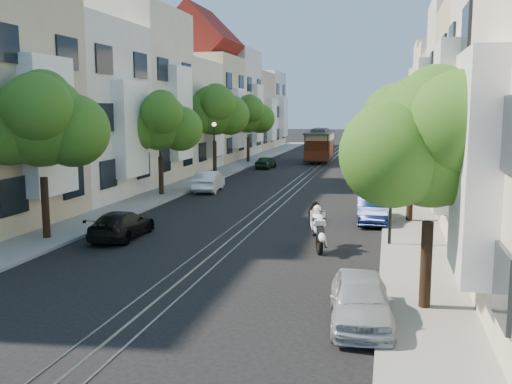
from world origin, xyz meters
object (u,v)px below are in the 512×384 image
Objects in this scene: tree_w_b at (161,123)px; parked_car_w_near at (122,225)px; parked_car_w_mid at (209,181)px; parked_car_w_far at (266,162)px; cable_car at (320,144)px; tree_w_a at (42,123)px; parked_car_e_far at (367,172)px; tree_e_c at (407,119)px; lamp_west at (214,142)px; tree_e_b at (414,121)px; parked_car_e_near at (361,299)px; sportbike_rider at (318,225)px; tree_e_d at (403,113)px; tree_w_c at (215,111)px; tree_w_d at (249,115)px; lamp_east at (392,173)px; tree_e_a at (434,144)px; parked_car_e_mid at (372,209)px.

tree_w_b reaches higher than parked_car_w_near.
parked_car_w_mid reaches higher than parked_car_w_far.
cable_car is 2.46× the size of parked_car_w_far.
tree_w_a is 0.85× the size of cable_car.
parked_car_e_far is at bearing 43.85° from tree_w_b.
tree_e_c is 1.04× the size of tree_w_b.
tree_w_b is 1.51× the size of lamp_west.
tree_e_b reaches higher than parked_car_e_far.
parked_car_e_near is 0.91× the size of parked_car_e_far.
tree_e_c is at bearing -68.50° from cable_car.
tree_e_c is at bearing -68.48° from parked_car_e_far.
tree_e_b reaches higher than tree_w_b.
sportbike_rider is (10.80, -11.17, -3.42)m from tree_w_b.
tree_e_d is (0.00, 11.00, 0.27)m from tree_e_c.
tree_e_b is at bearing -19.15° from tree_w_b.
tree_w_c is 15.54m from cable_car.
tree_e_d is at bearing -136.65° from parked_car_w_mid.
lamp_west is 0.53× the size of cable_car.
tree_w_c is 11.01m from tree_w_d.
parked_car_e_near is at bearing 110.79° from parked_car_w_mid.
tree_w_d is at bearing 112.80° from lamp_east.
tree_e_b reaches higher than tree_e_a.
tree_e_a reaches higher than parked_car_w_mid.
tree_w_d is at bearing 111.12° from parked_car_e_mid.
tree_w_d is 1.57× the size of lamp_west.
tree_w_b reaches higher than parked_car_w_mid.
tree_w_c reaches higher than lamp_west.
lamp_east is at bearing -93.44° from tree_e_c.
tree_w_d reaches higher than parked_car_e_far.
parked_car_e_mid reaches higher than parked_car_w_near.
tree_e_c is (0.00, 23.00, 0.20)m from tree_e_a.
parked_car_e_far is (-1.68, 21.27, -2.28)m from lamp_east.
tree_w_a is (-14.40, -18.00, 0.13)m from tree_e_c.
tree_w_a reaches higher than lamp_west.
parked_car_w_near is (-11.66, 6.04, -3.83)m from tree_e_a.
tree_w_c reaches higher than parked_car_w_near.
tree_w_c reaches higher than parked_car_w_mid.
parked_car_w_near reaches higher than parked_car_e_far.
tree_e_a is 15.25m from tree_w_a.
parked_car_e_mid is at bearing -98.94° from tree_e_c.
tree_e_c is 15.60m from tree_w_b.
tree_w_b is 25.68m from cable_car.
cable_car is (6.64, 2.66, -2.82)m from tree_w_d.
parked_car_w_near is (-9.88, -5.64, -0.06)m from parked_car_e_mid.
parked_car_e_near is 12.97m from parked_car_e_mid.
tree_w_a is at bearing 88.98° from parked_car_w_far.
lamp_east and lamp_west have the same top height.
parked_car_e_far is at bearing 95.33° from tree_e_a.
sportbike_rider is 0.56× the size of parked_car_w_near.
tree_w_a reaches higher than parked_car_w_near.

